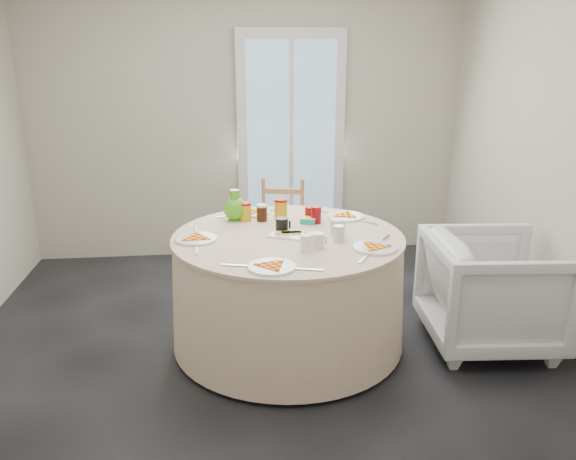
{
  "coord_description": "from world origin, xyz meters",
  "views": [
    {
      "loc": [
        -0.23,
        -3.27,
        1.89
      ],
      "look_at": [
        0.16,
        0.14,
        0.8
      ],
      "focal_mm": 35.0,
      "sensor_mm": 36.0,
      "label": 1
    }
  ],
  "objects": [
    {
      "name": "glass_door",
      "position": [
        0.4,
        1.95,
        1.05
      ],
      "size": [
        1.0,
        0.08,
        2.1
      ],
      "primitive_type": "cube",
      "color": "silver",
      "rests_on": "floor"
    },
    {
      "name": "cheese_platter",
      "position": [
        0.19,
        0.13,
        0.77
      ],
      "size": [
        0.32,
        0.27,
        0.04
      ],
      "primitive_type": null,
      "rotation": [
        0.0,
        0.0,
        -0.43
      ],
      "color": "silver",
      "rests_on": "table"
    },
    {
      "name": "place_settings",
      "position": [
        0.16,
        0.14,
        0.77
      ],
      "size": [
        1.63,
        1.63,
        0.03
      ],
      "primitive_type": null,
      "rotation": [
        0.0,
        0.0,
        0.15
      ],
      "color": "silver",
      "rests_on": "table"
    },
    {
      "name": "armchair",
      "position": [
        1.51,
        -0.03,
        0.39
      ],
      "size": [
        0.82,
        0.87,
        0.83
      ],
      "primitive_type": "imported",
      "rotation": [
        0.0,
        0.0,
        1.49
      ],
      "color": "silver",
      "rests_on": "floor"
    },
    {
      "name": "floor",
      "position": [
        0.0,
        0.0,
        0.0
      ],
      "size": [
        4.0,
        4.0,
        0.0
      ],
      "primitive_type": "plane",
      "color": "black",
      "rests_on": "ground"
    },
    {
      "name": "wall_back",
      "position": [
        0.0,
        2.0,
        1.3
      ],
      "size": [
        4.0,
        0.02,
        2.6
      ],
      "primitive_type": "cube",
      "color": "#BCB5A3",
      "rests_on": "floor"
    },
    {
      "name": "green_pitcher",
      "position": [
        -0.16,
        0.53,
        0.87
      ],
      "size": [
        0.19,
        0.19,
        0.21
      ],
      "primitive_type": null,
      "rotation": [
        0.0,
        0.0,
        0.2
      ],
      "color": "#4EAA1C",
      "rests_on": "table"
    },
    {
      "name": "jar_cluster",
      "position": [
        0.14,
        0.45,
        0.82
      ],
      "size": [
        0.59,
        0.37,
        0.16
      ],
      "primitive_type": null,
      "rotation": [
        0.0,
        0.0,
        -0.18
      ],
      "color": "#835A0C",
      "rests_on": "table"
    },
    {
      "name": "wooden_chair",
      "position": [
        0.23,
        1.23,
        0.47
      ],
      "size": [
        0.47,
        0.45,
        0.88
      ],
      "primitive_type": null,
      "rotation": [
        0.0,
        0.0,
        -0.23
      ],
      "color": "tan",
      "rests_on": "floor"
    },
    {
      "name": "butter_tub",
      "position": [
        0.33,
        0.39,
        0.79
      ],
      "size": [
        0.13,
        0.11,
        0.04
      ],
      "primitive_type": "cube",
      "rotation": [
        0.0,
        0.0,
        -0.39
      ],
      "color": "#169DAF",
      "rests_on": "table"
    },
    {
      "name": "table",
      "position": [
        0.16,
        0.14,
        0.38
      ],
      "size": [
        1.54,
        1.54,
        0.78
      ],
      "primitive_type": "cylinder",
      "color": "beige",
      "rests_on": "floor"
    },
    {
      "name": "mugs_glasses",
      "position": [
        0.31,
        0.1,
        0.81
      ],
      "size": [
        0.76,
        0.76,
        0.11
      ],
      "primitive_type": null,
      "rotation": [
        0.0,
        0.0,
        -0.27
      ],
      "color": "#969696",
      "rests_on": "table"
    }
  ]
}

